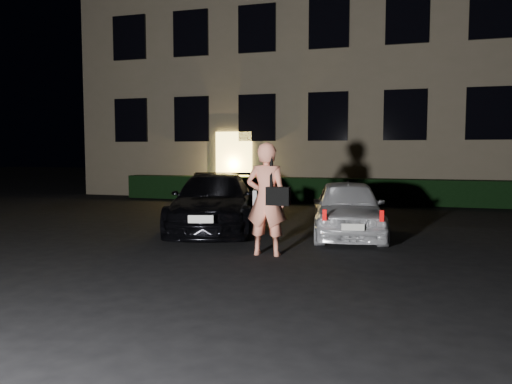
% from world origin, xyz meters
% --- Properties ---
extents(ground, '(80.00, 80.00, 0.00)m').
position_xyz_m(ground, '(0.00, 0.00, 0.00)').
color(ground, black).
rests_on(ground, ground).
extents(building, '(20.00, 8.11, 12.00)m').
position_xyz_m(building, '(-0.00, 14.99, 6.00)').
color(building, '#716651').
rests_on(building, ground).
extents(hedge, '(15.00, 0.70, 0.85)m').
position_xyz_m(hedge, '(0.00, 10.50, 0.42)').
color(hedge, black).
rests_on(hedge, ground).
extents(sedan, '(2.83, 4.66, 1.26)m').
position_xyz_m(sedan, '(-1.50, 3.76, 0.63)').
color(sedan, black).
rests_on(sedan, ground).
extents(hatch, '(1.95, 3.68, 1.19)m').
position_xyz_m(hatch, '(1.48, 3.76, 0.60)').
color(hatch, silver).
rests_on(hatch, ground).
extents(man, '(0.79, 0.47, 1.93)m').
position_xyz_m(man, '(0.37, 1.42, 0.97)').
color(man, '#FF9171').
rests_on(man, ground).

